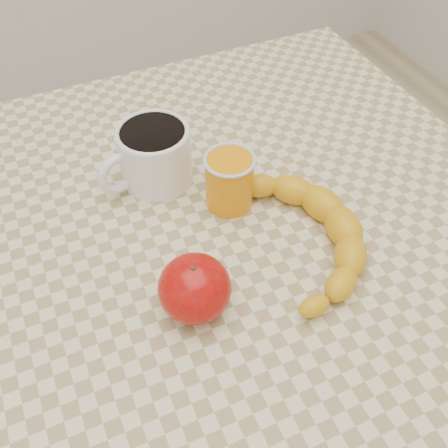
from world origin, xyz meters
name	(u,v)px	position (x,y,z in m)	size (l,w,h in m)	color
ground	(224,441)	(0.00, 0.00, 0.00)	(3.00, 3.00, 0.00)	tan
table	(224,276)	(0.00, 0.00, 0.66)	(0.80, 0.80, 0.75)	beige
coffee_mug	(153,154)	(-0.04, 0.13, 0.79)	(0.14, 0.12, 0.08)	white
orange_juice_glass	(229,180)	(0.03, 0.05, 0.79)	(0.06, 0.06, 0.08)	orange
apple	(195,288)	(-0.07, -0.08, 0.79)	(0.10, 0.10, 0.07)	#8D0406
banana	(298,233)	(0.07, -0.05, 0.77)	(0.21, 0.28, 0.04)	gold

